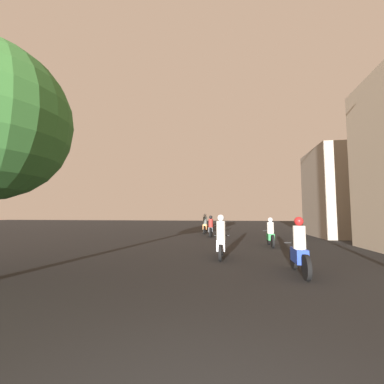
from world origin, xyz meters
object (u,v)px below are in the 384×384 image
Objects in this scene: motorcycle_green at (270,234)px; motorcycle_black at (211,228)px; motorcycle_orange at (205,226)px; building_right_far at (342,193)px; motorcycle_silver at (221,241)px; motorcycle_blue at (299,251)px.

motorcycle_green is 1.05× the size of motorcycle_black.
motorcycle_orange is (-4.11, 7.66, 0.07)m from motorcycle_green.
motorcycle_green is at bearing -133.14° from building_right_far.
motorcycle_orange is (-0.70, 2.65, 0.05)m from motorcycle_black.
motorcycle_green is (2.29, 3.80, -0.05)m from motorcycle_silver.
motorcycle_green is 8.69m from motorcycle_orange.
motorcycle_silver is 0.93× the size of motorcycle_orange.
motorcycle_orange is at bearing 109.70° from motorcycle_blue.
building_right_far is (8.15, 10.06, 2.48)m from motorcycle_silver.
motorcycle_silver is at bearing 137.66° from motorcycle_blue.
motorcycle_black is (-1.12, 8.81, -0.03)m from motorcycle_silver.
building_right_far reaches higher than motorcycle_black.
motorcycle_orange reaches higher than motorcycle_green.
motorcycle_orange is at bearing 91.96° from motorcycle_silver.
motorcycle_black is at bearing 132.34° from motorcycle_green.
motorcycle_black is 2.74m from motorcycle_orange.
motorcycle_silver is (-2.19, 2.25, 0.01)m from motorcycle_blue.
motorcycle_silver is 13.19m from building_right_far.
motorcycle_blue is 0.95× the size of motorcycle_green.
motorcycle_silver is at bearing -83.52° from motorcycle_black.
motorcycle_blue is 6.06m from motorcycle_green.
motorcycle_blue is 0.95× the size of motorcycle_orange.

